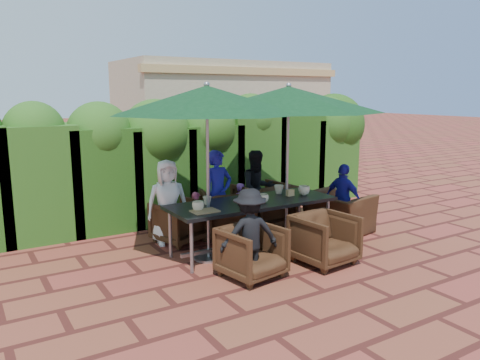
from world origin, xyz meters
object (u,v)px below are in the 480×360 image
dining_table (252,206)px  umbrella_right (288,99)px  chair_near_left (252,250)px  umbrella_left (207,100)px  chair_far_right (264,203)px  chair_far_left (179,219)px  chair_near_right (325,237)px  chair_far_mid (228,211)px  chair_end_right (338,206)px

dining_table → umbrella_right: bearing=3.9°
dining_table → chair_near_left: bearing=-123.3°
umbrella_left → chair_far_right: 2.51m
dining_table → chair_far_left: dining_table is taller
chair_near_right → chair_far_right: bearing=76.3°
umbrella_left → chair_far_mid: size_ratio=3.22×
dining_table → chair_far_mid: (0.07, 0.84, -0.27)m
chair_far_mid → chair_far_right: bearing=-158.7°
umbrella_right → umbrella_left: bearing=-179.0°
umbrella_right → chair_near_right: bearing=-96.5°
dining_table → chair_far_right: 1.24m
chair_far_mid → chair_far_right: (0.75, 0.06, 0.02)m
umbrella_left → chair_far_left: bearing=92.6°
dining_table → chair_near_left: (-0.57, -0.87, -0.31)m
umbrella_right → chair_far_mid: 2.06m
dining_table → chair_far_right: size_ratio=2.91×
chair_near_left → chair_end_right: (2.32, 0.91, 0.08)m
umbrella_right → dining_table: bearing=-176.1°
umbrella_left → chair_far_left: size_ratio=3.62×
chair_far_mid → chair_near_left: size_ratio=1.13×
chair_far_right → chair_end_right: chair_end_right is taller
chair_near_left → chair_end_right: 2.49m
dining_table → chair_far_left: bearing=129.5°
dining_table → chair_far_left: (-0.76, 0.92, -0.31)m
umbrella_right → chair_far_right: 1.98m
dining_table → umbrella_right: umbrella_right is taller
umbrella_left → chair_far_mid: umbrella_left is taller
umbrella_right → chair_far_left: bearing=148.3°
umbrella_left → chair_far_left: umbrella_left is taller
umbrella_right → chair_far_right: size_ratio=3.24×
chair_far_right → chair_near_right: 1.90m
umbrella_left → chair_near_left: bearing=-80.4°
dining_table → chair_far_mid: bearing=85.6°
umbrella_right → chair_near_right: 2.11m
dining_table → chair_far_mid: chair_far_mid is taller
chair_near_left → chair_end_right: bearing=11.4°
chair_far_mid → chair_near_right: size_ratio=1.08×
chair_end_right → chair_far_mid: bearing=53.3°
chair_near_left → chair_near_right: size_ratio=0.95×
umbrella_left → umbrella_right: bearing=1.0°
umbrella_right → chair_far_left: (-1.42, 0.88, -1.85)m
umbrella_right → chair_far_left: umbrella_right is taller
umbrella_left → umbrella_right: size_ratio=0.94×
chair_near_right → chair_end_right: chair_end_right is taller
dining_table → umbrella_right: (0.66, 0.05, 1.54)m
umbrella_left → chair_near_left: 2.06m
chair_far_left → chair_end_right: (2.51, -0.88, 0.07)m
umbrella_left → chair_far_mid: (0.78, 0.82, -1.80)m
chair_far_mid → chair_end_right: size_ratio=0.82×
umbrella_right → chair_near_right: umbrella_right is taller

